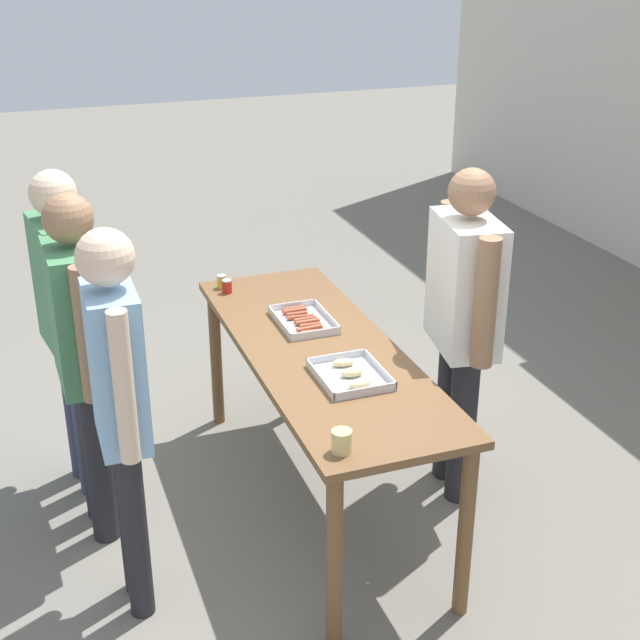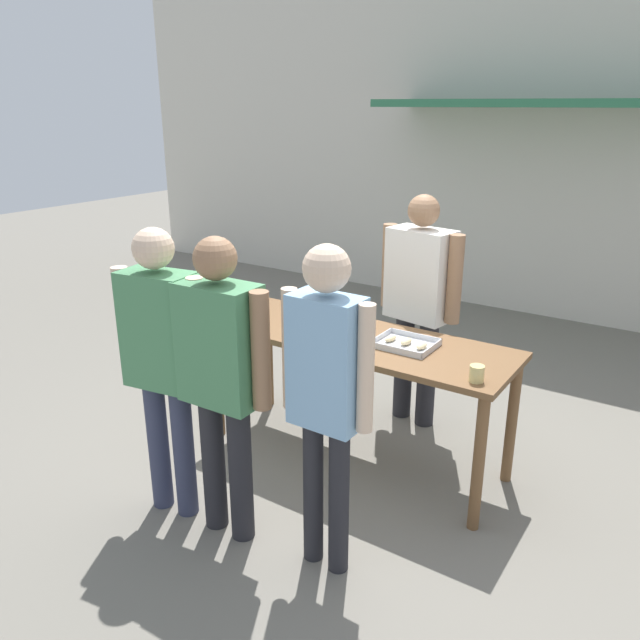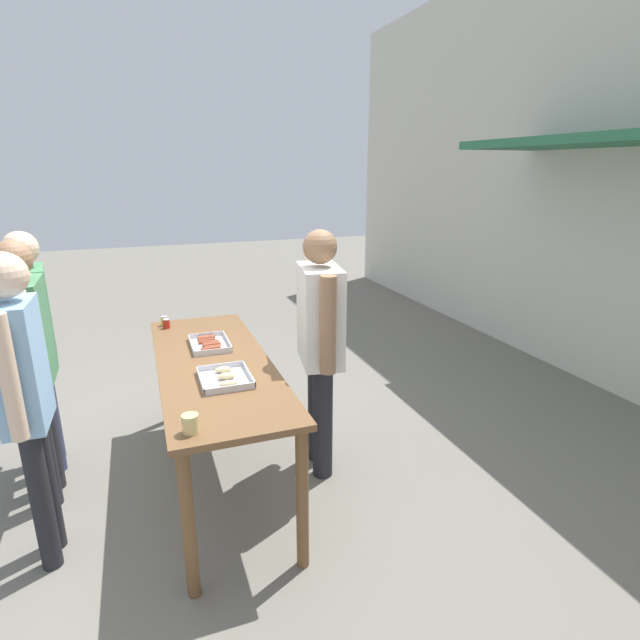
# 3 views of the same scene
# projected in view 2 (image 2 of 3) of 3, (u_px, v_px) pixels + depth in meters

# --- Properties ---
(ground_plane) EXTENTS (24.00, 24.00, 0.00)m
(ground_plane) POSITION_uv_depth(u_px,v_px,m) (354.00, 455.00, 4.49)
(ground_plane) COLOR slate
(building_facade_back) EXTENTS (12.00, 1.11, 4.50)m
(building_facade_back) POSITION_uv_depth(u_px,v_px,m) (543.00, 117.00, 6.87)
(building_facade_back) COLOR beige
(building_facade_back) RESTS_ON ground
(serving_table) EXTENTS (2.14, 0.74, 0.92)m
(serving_table) POSITION_uv_depth(u_px,v_px,m) (356.00, 352.00, 4.23)
(serving_table) COLOR brown
(serving_table) RESTS_ON ground
(food_tray_sausages) EXTENTS (0.40, 0.27, 0.04)m
(food_tray_sausages) POSITION_uv_depth(u_px,v_px,m) (320.00, 325.00, 4.36)
(food_tray_sausages) COLOR silver
(food_tray_sausages) RESTS_ON serving_table
(food_tray_buns) EXTENTS (0.37, 0.31, 0.05)m
(food_tray_buns) POSITION_uv_depth(u_px,v_px,m) (406.00, 344.00, 4.01)
(food_tray_buns) COLOR silver
(food_tray_buns) RESTS_ON serving_table
(condiment_jar_mustard) EXTENTS (0.06, 0.06, 0.08)m
(condiment_jar_mustard) POSITION_uv_depth(u_px,v_px,m) (225.00, 316.00, 4.47)
(condiment_jar_mustard) COLOR gold
(condiment_jar_mustard) RESTS_ON serving_table
(condiment_jar_ketchup) EXTENTS (0.06, 0.06, 0.08)m
(condiment_jar_ketchup) POSITION_uv_depth(u_px,v_px,m) (234.00, 318.00, 4.43)
(condiment_jar_ketchup) COLOR #B22319
(condiment_jar_ketchup) RESTS_ON serving_table
(beer_cup) EXTENTS (0.08, 0.08, 0.10)m
(beer_cup) POSITION_uv_depth(u_px,v_px,m) (477.00, 374.00, 3.49)
(beer_cup) COLOR #DBC67A
(beer_cup) RESTS_ON serving_table
(person_server_behind_table) EXTENTS (0.69, 0.34, 1.79)m
(person_server_behind_table) POSITION_uv_depth(u_px,v_px,m) (419.00, 293.00, 4.66)
(person_server_behind_table) COLOR #232328
(person_server_behind_table) RESTS_ON ground
(person_customer_holding_hotdog) EXTENTS (0.61, 0.29, 1.77)m
(person_customer_holding_hotdog) POSITION_uv_depth(u_px,v_px,m) (162.00, 351.00, 3.56)
(person_customer_holding_hotdog) COLOR #333851
(person_customer_holding_hotdog) RESTS_ON ground
(person_customer_with_cup) EXTENTS (0.53, 0.23, 1.79)m
(person_customer_with_cup) POSITION_uv_depth(u_px,v_px,m) (326.00, 382.00, 3.09)
(person_customer_with_cup) COLOR #232328
(person_customer_with_cup) RESTS_ON ground
(person_customer_waiting_in_line) EXTENTS (0.65, 0.26, 1.77)m
(person_customer_waiting_in_line) POSITION_uv_depth(u_px,v_px,m) (221.00, 367.00, 3.37)
(person_customer_waiting_in_line) COLOR #232328
(person_customer_waiting_in_line) RESTS_ON ground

